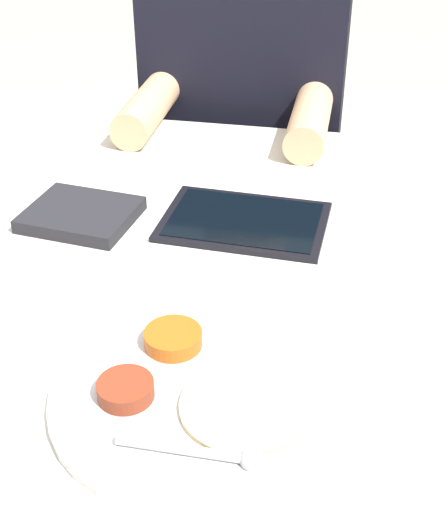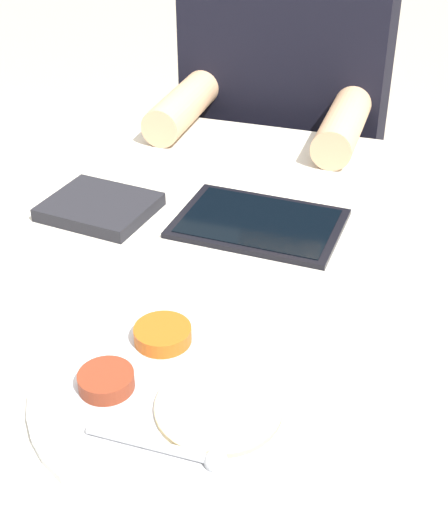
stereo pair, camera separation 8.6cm
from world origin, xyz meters
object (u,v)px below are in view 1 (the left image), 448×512
object	(u,v)px
red_notebook	(81,216)
person_diner	(244,172)
tablet_device	(244,221)
drinking_glass	(7,308)
thali_tray	(194,393)

from	to	relation	value
red_notebook	person_diner	xyz separation A→B (m)	(0.15, 0.57, -0.19)
red_notebook	tablet_device	size ratio (longest dim) A/B	0.69
red_notebook	person_diner	distance (m)	0.62
red_notebook	drinking_glass	size ratio (longest dim) A/B	1.76
red_notebook	person_diner	world-z (taller)	person_diner
red_notebook	thali_tray	bearing A→B (deg)	-53.11
drinking_glass	thali_tray	bearing A→B (deg)	-12.54
thali_tray	person_diner	distance (m)	0.93
tablet_device	person_diner	xyz separation A→B (m)	(-0.09, 0.54, -0.18)
red_notebook	drinking_glass	bearing A→B (deg)	-85.26
thali_tray	person_diner	size ratio (longest dim) A/B	0.24
thali_tray	drinking_glass	size ratio (longest dim) A/B	3.15
tablet_device	drinking_glass	bearing A→B (deg)	-124.21
tablet_device	person_diner	bearing A→B (deg)	99.45
thali_tray	tablet_device	xyz separation A→B (m)	(-0.01, 0.36, -0.00)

